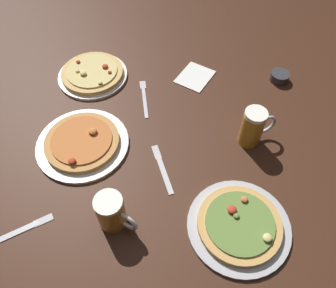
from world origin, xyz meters
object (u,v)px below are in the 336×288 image
Objects in this scene: pizza_plate_far at (93,74)px; fork_left at (144,97)px; beer_mug_amber at (253,127)px; napkin_folded at (195,76)px; beer_mug_dark at (112,212)px; ramekin_sauce at (280,77)px; knife_spare at (18,231)px; knife_right at (162,168)px; pizza_plate_side at (239,225)px; pizza_plate_near at (82,143)px.

fork_left is (0.25, -0.08, -0.01)m from pizza_plate_far.
beer_mug_amber is 0.98× the size of napkin_folded.
beer_mug_dark is 1.71× the size of ramekin_sauce.
beer_mug_dark is at bearing 18.36° from knife_spare.
ramekin_sauce is (0.50, 0.77, -0.05)m from beer_mug_dark.
knife_right is (0.15, -0.32, 0.00)m from fork_left.
beer_mug_dark is (-0.38, -0.06, 0.05)m from pizza_plate_side.
napkin_folded is (-0.36, -0.06, -0.01)m from ramekin_sauce.
pizza_plate_far is 0.80m from ramekin_sauce.
pizza_plate_far is 0.93× the size of pizza_plate_side.
fork_left is 0.68m from knife_spare.
pizza_plate_near is at bearing -76.40° from pizza_plate_far.
fork_left is 1.13× the size of knife_spare.
knife_spare is (-0.66, -0.15, -0.01)m from pizza_plate_side.
pizza_plate_far is at bearing 139.86° from pizza_plate_side.
pizza_plate_far is 0.88m from pizza_plate_side.
pizza_plate_side is 0.68m from knife_spare.
napkin_folded is 0.85× the size of knife_spare.
pizza_plate_far is 1.54× the size of knife_right.
pizza_plate_side is 1.65× the size of knife_right.
pizza_plate_side is 0.32m from knife_right.
ramekin_sauce is 0.51× the size of napkin_folded.
fork_left is at bearing 114.26° from knife_right.
ramekin_sauce is 0.67m from knife_right.
beer_mug_amber reaches higher than pizza_plate_far.
pizza_plate_far is 0.44m from napkin_folded.
ramekin_sauce is 1.16m from knife_spare.
beer_mug_amber is at bearing 36.62° from knife_spare.
pizza_plate_near reaches higher than knife_right.
pizza_plate_far reaches higher than knife_right.
knife_right is (-0.28, 0.16, -0.01)m from pizza_plate_side.
pizza_plate_far is 0.72m from knife_spare.
pizza_plate_side is (0.58, -0.20, 0.00)m from pizza_plate_near.
knife_spare is (-0.28, -0.09, -0.06)m from beer_mug_dark.
beer_mug_dark reaches higher than pizza_plate_far.
pizza_plate_far is 0.56m from knife_right.
pizza_plate_near is 0.32m from fork_left.
pizza_plate_near reaches higher than pizza_plate_side.
fork_left is at bearing 131.04° from pizza_plate_side.
beer_mug_amber reaches higher than beer_mug_dark.
beer_mug_dark reaches higher than pizza_plate_near.
pizza_plate_far is 0.69m from beer_mug_dark.
ramekin_sauce is 0.43× the size of knife_spare.
beer_mug_amber is 0.46m from fork_left.
ramekin_sauce reaches higher than knife_spare.
pizza_plate_near is 4.24× the size of ramekin_sauce.
knife_spare is (-0.39, -0.31, 0.00)m from knife_right.
pizza_plate_near is 0.37m from pizza_plate_far.
pizza_plate_side is 0.64m from fork_left.
napkin_folded is 0.80× the size of knife_right.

